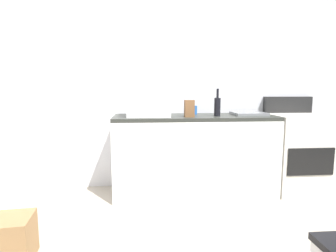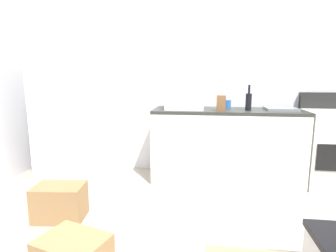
% 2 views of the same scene
% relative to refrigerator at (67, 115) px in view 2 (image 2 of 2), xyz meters
% --- Properties ---
extents(ground_plane, '(6.00, 6.00, 0.00)m').
position_rel_refrigerator_xyz_m(ground_plane, '(1.75, -1.15, -0.80)').
color(ground_plane, '#9E9384').
extents(wall_back, '(5.00, 0.10, 2.60)m').
position_rel_refrigerator_xyz_m(wall_back, '(1.75, 0.40, 0.50)').
color(wall_back, silver).
rests_on(wall_back, ground_plane).
extents(kitchen_counter, '(1.80, 0.60, 0.90)m').
position_rel_refrigerator_xyz_m(kitchen_counter, '(2.05, 0.05, -0.35)').
color(kitchen_counter, white).
rests_on(kitchen_counter, ground_plane).
extents(refrigerator, '(0.68, 0.66, 1.61)m').
position_rel_refrigerator_xyz_m(refrigerator, '(0.00, 0.00, 0.00)').
color(refrigerator, white).
rests_on(refrigerator, ground_plane).
extents(stove_oven, '(0.60, 0.61, 1.10)m').
position_rel_refrigerator_xyz_m(stove_oven, '(3.27, 0.06, -0.34)').
color(stove_oven, silver).
rests_on(stove_oven, ground_plane).
extents(microwave, '(0.46, 0.34, 0.27)m').
position_rel_refrigerator_xyz_m(microwave, '(1.54, 0.00, 0.23)').
color(microwave, white).
rests_on(microwave, kitchen_counter).
extents(sink_basin, '(0.36, 0.32, 0.03)m').
position_rel_refrigerator_xyz_m(sink_basin, '(2.68, 0.06, 0.11)').
color(sink_basin, slate).
rests_on(sink_basin, kitchen_counter).
extents(wine_bottle, '(0.07, 0.07, 0.30)m').
position_rel_refrigerator_xyz_m(wine_bottle, '(2.29, -0.03, 0.21)').
color(wine_bottle, black).
rests_on(wine_bottle, kitchen_counter).
extents(coffee_mug, '(0.08, 0.08, 0.10)m').
position_rel_refrigerator_xyz_m(coffee_mug, '(2.07, 0.20, 0.15)').
color(coffee_mug, '#2659A5').
rests_on(coffee_mug, kitchen_counter).
extents(knife_block, '(0.10, 0.10, 0.18)m').
position_rel_refrigerator_xyz_m(knife_block, '(1.97, -0.10, 0.19)').
color(knife_block, brown).
rests_on(knife_block, kitchen_counter).
extents(cardboard_box_large, '(0.47, 0.34, 0.32)m').
position_rel_refrigerator_xyz_m(cardboard_box_large, '(0.48, -1.15, -0.64)').
color(cardboard_box_large, olive).
rests_on(cardboard_box_large, ground_plane).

